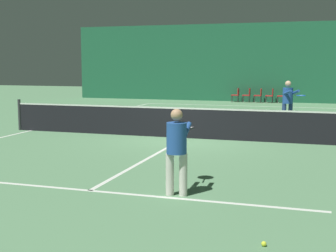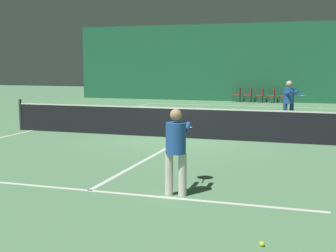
{
  "view_description": "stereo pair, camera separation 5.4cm",
  "coord_description": "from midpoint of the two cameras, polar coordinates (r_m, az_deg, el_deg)",
  "views": [
    {
      "loc": [
        3.82,
        -13.8,
        2.26
      ],
      "look_at": [
        0.63,
        -3.72,
        0.87
      ],
      "focal_mm": 50.0,
      "sensor_mm": 36.0,
      "label": 1
    },
    {
      "loc": [
        3.88,
        -13.78,
        2.26
      ],
      "look_at": [
        0.63,
        -3.72,
        0.87
      ],
      "focal_mm": 50.0,
      "sensor_mm": 36.0,
      "label": 2
    }
  ],
  "objects": [
    {
      "name": "tennis_net",
      "position": [
        14.42,
        2.25,
        0.53
      ],
      "size": [
        12.0,
        0.1,
        1.07
      ],
      "color": "black",
      "rests_on": "ground"
    },
    {
      "name": "courtside_chair_0",
      "position": [
        28.77,
        8.57,
        3.88
      ],
      "size": [
        0.44,
        0.44,
        0.84
      ],
      "rotation": [
        0.0,
        0.0,
        -1.57
      ],
      "color": "#2D2D2D",
      "rests_on": "ground"
    },
    {
      "name": "courtside_chair_2",
      "position": [
        28.58,
        11.28,
        3.79
      ],
      "size": [
        0.44,
        0.44,
        0.84
      ],
      "rotation": [
        0.0,
        0.0,
        -1.57
      ],
      "color": "#2D2D2D",
      "rests_on": "ground"
    },
    {
      "name": "tennis_ball",
      "position": [
        6.14,
        11.64,
        -13.91
      ],
      "size": [
        0.07,
        0.07,
        0.07
      ],
      "color": "#D1DB33",
      "rests_on": "ground"
    },
    {
      "name": "court_line_centre",
      "position": [
        14.49,
        2.24,
        -1.47
      ],
      "size": [
        0.1,
        12.8,
        0.0
      ],
      "color": "silver",
      "rests_on": "ground"
    },
    {
      "name": "court_line_service_far",
      "position": [
        20.67,
        7.03,
        1.17
      ],
      "size": [
        8.25,
        0.1,
        0.0
      ],
      "color": "silver",
      "rests_on": "ground"
    },
    {
      "name": "player_far",
      "position": [
        18.07,
        14.65,
        3.16
      ],
      "size": [
        0.99,
        1.34,
        1.66
      ],
      "rotation": [
        0.0,
        0.0,
        -1.04
      ],
      "color": "navy",
      "rests_on": "ground"
    },
    {
      "name": "court_line_baseline_far",
      "position": [
        26.07,
        9.32,
        2.43
      ],
      "size": [
        11.0,
        0.1,
        0.0
      ],
      "color": "silver",
      "rests_on": "ground"
    },
    {
      "name": "courtside_chair_3",
      "position": [
        28.51,
        12.64,
        3.75
      ],
      "size": [
        0.44,
        0.44,
        0.84
      ],
      "rotation": [
        0.0,
        0.0,
        -1.57
      ],
      "color": "#2D2D2D",
      "rests_on": "ground"
    },
    {
      "name": "court_line_service_near",
      "position": [
        8.63,
        -9.4,
        -7.76
      ],
      "size": [
        8.25,
        0.1,
        0.0
      ],
      "color": "silver",
      "rests_on": "ground"
    },
    {
      "name": "courtside_chair_1",
      "position": [
        28.67,
        9.92,
        3.84
      ],
      "size": [
        0.44,
        0.44,
        0.84
      ],
      "rotation": [
        0.0,
        0.0,
        -1.57
      ],
      "color": "#2D2D2D",
      "rests_on": "ground"
    },
    {
      "name": "court_line_sideline_left",
      "position": [
        16.81,
        -16.12,
        -0.52
      ],
      "size": [
        0.1,
        23.8,
        0.0
      ],
      "color": "silver",
      "rests_on": "ground"
    },
    {
      "name": "player_near",
      "position": [
        8.07,
        1.21,
        -2.32
      ],
      "size": [
        0.47,
        1.31,
        1.51
      ],
      "rotation": [
        0.0,
        0.0,
        1.67
      ],
      "color": "beige",
      "rests_on": "ground"
    },
    {
      "name": "ground_plane",
      "position": [
        14.49,
        2.24,
        -1.48
      ],
      "size": [
        60.0,
        60.0,
        0.0
      ],
      "primitive_type": "plane",
      "color": "#56845B"
    },
    {
      "name": "backdrop_curtain",
      "position": [
        29.14,
        10.37,
        7.61
      ],
      "size": [
        23.0,
        0.12,
        4.76
      ],
      "color": "#1E5B3D",
      "rests_on": "ground"
    },
    {
      "name": "courtside_chair_4",
      "position": [
        28.46,
        14.01,
        3.7
      ],
      "size": [
        0.44,
        0.44,
        0.84
      ],
      "rotation": [
        0.0,
        0.0,
        -1.57
      ],
      "color": "#2D2D2D",
      "rests_on": "ground"
    }
  ]
}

